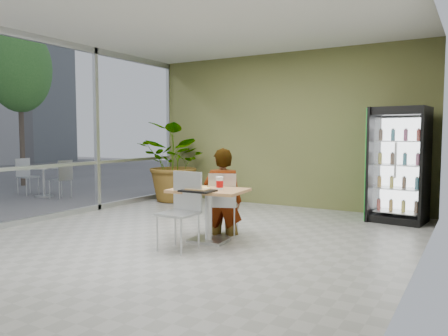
{
  "coord_description": "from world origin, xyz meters",
  "views": [
    {
      "loc": [
        3.57,
        -5.05,
        1.52
      ],
      "look_at": [
        0.22,
        0.68,
        1.0
      ],
      "focal_mm": 35.0,
      "sensor_mm": 36.0,
      "label": 1
    }
  ],
  "objects_px": {
    "cafeteria_tray": "(198,191)",
    "potted_plant": "(177,162)",
    "dining_table": "(209,204)",
    "seated_woman": "(223,201)",
    "beverage_fridge": "(399,165)",
    "chair_near": "(183,204)",
    "soda_cup": "(220,183)",
    "chair_far": "(223,199)"
  },
  "relations": [
    {
      "from": "soda_cup",
      "to": "cafeteria_tray",
      "type": "xyz_separation_m",
      "value": [
        -0.15,
        -0.32,
        -0.07
      ]
    },
    {
      "from": "cafeteria_tray",
      "to": "potted_plant",
      "type": "height_order",
      "value": "potted_plant"
    },
    {
      "from": "chair_near",
      "to": "chair_far",
      "type": "bearing_deg",
      "value": 86.57
    },
    {
      "from": "soda_cup",
      "to": "beverage_fridge",
      "type": "distance_m",
      "value": 3.41
    },
    {
      "from": "chair_far",
      "to": "potted_plant",
      "type": "height_order",
      "value": "potted_plant"
    },
    {
      "from": "dining_table",
      "to": "chair_near",
      "type": "distance_m",
      "value": 0.49
    },
    {
      "from": "chair_near",
      "to": "dining_table",
      "type": "bearing_deg",
      "value": 78.24
    },
    {
      "from": "chair_near",
      "to": "soda_cup",
      "type": "relative_size",
      "value": 5.64
    },
    {
      "from": "potted_plant",
      "to": "chair_far",
      "type": "bearing_deg",
      "value": -41.75
    },
    {
      "from": "dining_table",
      "to": "potted_plant",
      "type": "relative_size",
      "value": 0.62
    },
    {
      "from": "chair_near",
      "to": "potted_plant",
      "type": "bearing_deg",
      "value": 128.44
    },
    {
      "from": "beverage_fridge",
      "to": "dining_table",
      "type": "bearing_deg",
      "value": -119.68
    },
    {
      "from": "chair_near",
      "to": "cafeteria_tray",
      "type": "xyz_separation_m",
      "value": [
        0.13,
        0.16,
        0.17
      ]
    },
    {
      "from": "soda_cup",
      "to": "potted_plant",
      "type": "relative_size",
      "value": 0.1
    },
    {
      "from": "dining_table",
      "to": "cafeteria_tray",
      "type": "xyz_separation_m",
      "value": [
        0.03,
        -0.31,
        0.23
      ]
    },
    {
      "from": "dining_table",
      "to": "seated_woman",
      "type": "xyz_separation_m",
      "value": [
        -0.07,
        0.51,
        -0.03
      ]
    },
    {
      "from": "dining_table",
      "to": "chair_far",
      "type": "height_order",
      "value": "chair_far"
    },
    {
      "from": "soda_cup",
      "to": "potted_plant",
      "type": "height_order",
      "value": "potted_plant"
    },
    {
      "from": "chair_near",
      "to": "soda_cup",
      "type": "distance_m",
      "value": 0.6
    },
    {
      "from": "dining_table",
      "to": "soda_cup",
      "type": "distance_m",
      "value": 0.35
    },
    {
      "from": "potted_plant",
      "to": "soda_cup",
      "type": "bearing_deg",
      "value": -44.73
    },
    {
      "from": "soda_cup",
      "to": "cafeteria_tray",
      "type": "height_order",
      "value": "soda_cup"
    },
    {
      "from": "seated_woman",
      "to": "dining_table",
      "type": "bearing_deg",
      "value": 76.9
    },
    {
      "from": "cafeteria_tray",
      "to": "chair_far",
      "type": "bearing_deg",
      "value": 94.71
    },
    {
      "from": "cafeteria_tray",
      "to": "potted_plant",
      "type": "xyz_separation_m",
      "value": [
        -2.62,
        3.07,
        0.12
      ]
    },
    {
      "from": "dining_table",
      "to": "seated_woman",
      "type": "distance_m",
      "value": 0.52
    },
    {
      "from": "cafeteria_tray",
      "to": "chair_near",
      "type": "bearing_deg",
      "value": -130.19
    },
    {
      "from": "beverage_fridge",
      "to": "chair_near",
      "type": "bearing_deg",
      "value": -116.9
    },
    {
      "from": "soda_cup",
      "to": "dining_table",
      "type": "bearing_deg",
      "value": -178.22
    },
    {
      "from": "chair_far",
      "to": "beverage_fridge",
      "type": "xyz_separation_m",
      "value": [
        2.1,
        2.37,
        0.44
      ]
    },
    {
      "from": "cafeteria_tray",
      "to": "potted_plant",
      "type": "bearing_deg",
      "value": 130.55
    },
    {
      "from": "seated_woman",
      "to": "soda_cup",
      "type": "height_order",
      "value": "seated_woman"
    },
    {
      "from": "potted_plant",
      "to": "dining_table",
      "type": "bearing_deg",
      "value": -46.7
    },
    {
      "from": "seated_woman",
      "to": "potted_plant",
      "type": "relative_size",
      "value": 0.91
    },
    {
      "from": "chair_near",
      "to": "soda_cup",
      "type": "bearing_deg",
      "value": 59.96
    },
    {
      "from": "chair_near",
      "to": "potted_plant",
      "type": "distance_m",
      "value": 4.09
    },
    {
      "from": "chair_far",
      "to": "potted_plant",
      "type": "relative_size",
      "value": 0.53
    },
    {
      "from": "dining_table",
      "to": "seated_woman",
      "type": "relative_size",
      "value": 0.68
    },
    {
      "from": "chair_far",
      "to": "beverage_fridge",
      "type": "height_order",
      "value": "beverage_fridge"
    },
    {
      "from": "chair_far",
      "to": "chair_near",
      "type": "height_order",
      "value": "chair_near"
    },
    {
      "from": "seated_woman",
      "to": "cafeteria_tray",
      "type": "distance_m",
      "value": 0.87
    },
    {
      "from": "soda_cup",
      "to": "cafeteria_tray",
      "type": "relative_size",
      "value": 0.41
    }
  ]
}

